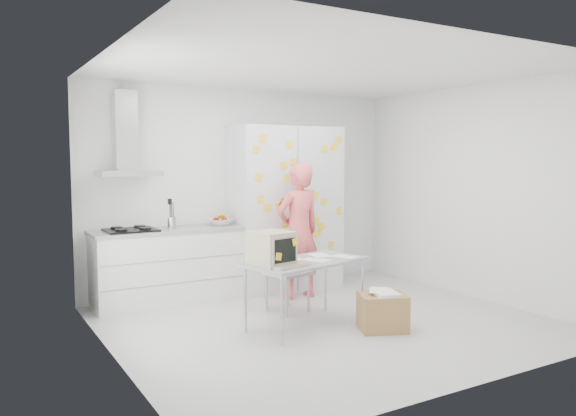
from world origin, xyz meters
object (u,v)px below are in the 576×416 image
person (298,231)px  cardboard_box (383,312)px  desk (285,255)px  chair (283,265)px

person → cardboard_box: size_ratio=2.95×
person → desk: (-0.85, -1.13, -0.07)m
desk → chair: bearing=48.2°
desk → person: bearing=39.7°
person → cardboard_box: 1.74m
desk → chair: desk is taller
desk → cardboard_box: size_ratio=2.45×
chair → person: bearing=30.6°
desk → cardboard_box: 1.17m
chair → cardboard_box: chair is taller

